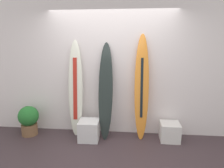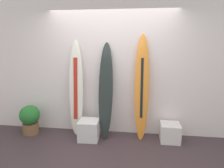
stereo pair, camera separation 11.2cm
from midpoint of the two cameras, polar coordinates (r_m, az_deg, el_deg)
name	(u,v)px [view 2 (the right image)]	position (r m, az deg, el deg)	size (l,w,h in m)	color
ground	(103,166)	(3.41, -1.55, -22.27)	(8.00, 8.00, 0.04)	#3E2F33
wall_back	(113,66)	(4.13, 1.14, 5.09)	(7.20, 0.20, 2.80)	white
surfboard_ivory	(76,89)	(4.11, -9.44, -1.47)	(0.30, 0.28, 1.93)	white
surfboard_charcoal	(106,91)	(3.92, -0.99, -2.09)	(0.28, 0.41, 1.89)	#222B28
surfboard_sunset	(142,88)	(3.90, 9.27, -1.11)	(0.29, 0.34, 2.05)	orange
display_block_left	(170,132)	(4.16, 16.92, -13.03)	(0.37, 0.37, 0.35)	silver
display_block_center	(89,130)	(4.07, -5.76, -12.85)	(0.40, 0.40, 0.39)	silver
potted_plant	(30,118)	(4.53, -21.64, -9.09)	(0.41, 0.41, 0.61)	brown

